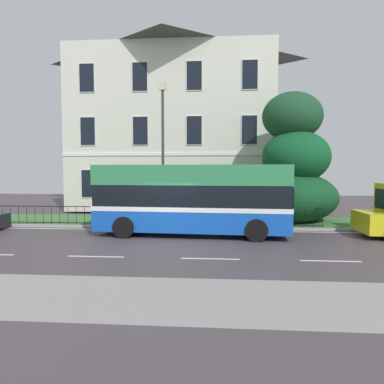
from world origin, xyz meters
name	(u,v)px	position (x,y,z in m)	size (l,w,h in m)	color
ground_plane	(164,243)	(0.00, 0.74, -0.02)	(60.00, 56.00, 0.18)	#473D43
georgian_townhouse	(176,123)	(-1.15, 14.88, 6.81)	(14.75, 10.45, 13.32)	silver
iron_verge_railing	(153,216)	(-1.15, 4.40, 0.62)	(17.40, 0.04, 0.97)	black
evergreen_tree	(290,173)	(6.37, 6.89, 2.86)	(5.66, 5.66, 7.51)	#423328
single_decker_bus	(192,198)	(1.06, 2.53, 1.70)	(8.96, 3.05, 3.25)	blue
street_lamp_post	(163,145)	(-0.67, 4.84, 4.33)	(0.36, 0.24, 7.42)	#333338
litter_bin	(245,213)	(3.70, 5.23, 0.70)	(0.50, 0.50, 1.15)	black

